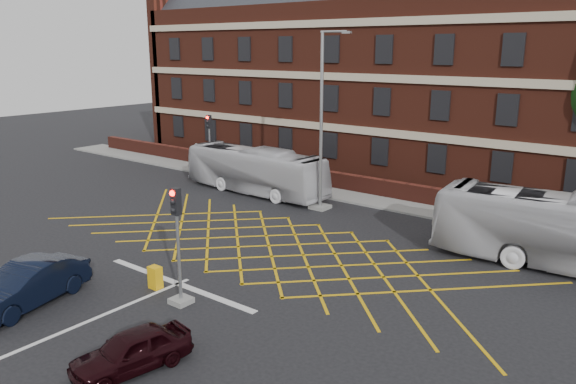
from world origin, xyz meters
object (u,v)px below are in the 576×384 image
Objects in this scene: car_navy at (27,285)px; street_lamp at (322,149)px; bus_left at (255,170)px; car_maroon at (131,351)px; utility_cabinet at (155,277)px; traffic_light_far at (210,150)px; direction_signs at (201,154)px; traffic_light_near at (179,257)px.

car_navy is 0.48× the size of street_lamp.
bus_left is 2.96× the size of car_maroon.
utility_cabinet is at bearing 145.88° from car_maroon.
traffic_light_far is 1.94× the size of direction_signs.
traffic_light_far is 19.99m from utility_cabinet.
traffic_light_far is (-14.49, 15.64, 0.00)m from traffic_light_near.
traffic_light_far reaches higher than car_maroon.
car_maroon is at bearing -72.95° from street_lamp.
car_maroon is 0.81× the size of traffic_light_near.
utility_cabinet is (1.25, -12.85, -3.00)m from street_lamp.
bus_left is 16.00m from traffic_light_near.
bus_left is 17.60m from car_navy.
traffic_light_far is 4.88× the size of utility_cabinet.
direction_signs is (-6.91, 1.92, -0.05)m from bus_left.
car_navy is 21.73m from traffic_light_far.
traffic_light_near reaches higher than utility_cabinet.
car_navy is 5.50m from traffic_light_near.
direction_signs is (-0.80, -0.10, -0.39)m from traffic_light_far.
car_maroon is 5.61m from utility_cabinet.
traffic_light_near reaches higher than bus_left.
traffic_light_near is 21.32m from traffic_light_far.
traffic_light_far is at bearing 129.67° from utility_cabinet.
street_lamp reaches higher than traffic_light_near.
bus_left is 6.44m from traffic_light_far.
car_navy is 4.46m from utility_cabinet.
car_navy is 6.34m from car_maroon.
street_lamp is (5.38, -0.48, 2.01)m from bus_left.
street_lamp reaches higher than direction_signs.
bus_left reaches higher than car_navy.
traffic_light_near is 2.22m from utility_cabinet.
utility_cabinet is at bearing -50.33° from traffic_light_far.
bus_left is 11.71× the size of utility_cabinet.
street_lamp is 4.45× the size of direction_signs.
traffic_light_far is at bearing 7.35° from direction_signs.
direction_signs is at bearing 131.60° from utility_cabinet.
car_maroon is 17.87m from street_lamp.
street_lamp is (1.16, 16.59, 2.66)m from car_navy.
car_navy is 1.10× the size of traffic_light_near.
traffic_light_far is 0.90m from direction_signs.
street_lamp reaches higher than car_maroon.
car_navy is at bearing -122.84° from utility_cabinet.
utility_cabinet is (12.73, -15.35, -1.33)m from traffic_light_far.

